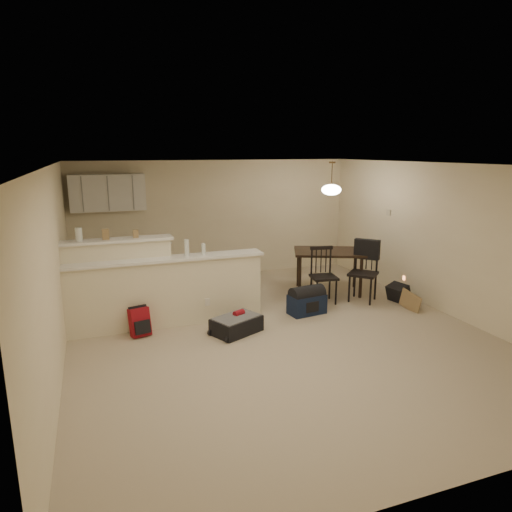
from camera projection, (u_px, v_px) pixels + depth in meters
name	position (u px, v px, depth m)	size (l,w,h in m)	color
room	(279.00, 252.00, 6.62)	(7.00, 7.02, 2.50)	#B8A78E
breakfast_bar	(150.00, 288.00, 7.09)	(3.08, 0.58, 1.39)	beige
upper_cabinets	(108.00, 193.00, 8.79)	(1.40, 0.34, 0.70)	white
kitchen_counter	(124.00, 266.00, 9.07)	(1.80, 0.60, 0.90)	white
thermostat	(389.00, 213.00, 8.97)	(0.02, 0.12, 0.12)	beige
jar	(79.00, 234.00, 6.70)	(0.10, 0.10, 0.20)	silver
cereal_box	(106.00, 234.00, 6.82)	(0.10, 0.07, 0.16)	#95774D
small_box	(136.00, 234.00, 6.97)	(0.08, 0.06, 0.12)	#95774D
bottle_a	(187.00, 248.00, 7.07)	(0.07, 0.07, 0.26)	silver
bottle_b	(203.00, 249.00, 7.16)	(0.06, 0.06, 0.18)	silver
dining_table	(329.00, 256.00, 8.77)	(1.55, 1.31, 0.82)	black
pendant_lamp	(331.00, 189.00, 8.48)	(0.36, 0.36, 0.62)	brown
dining_chair_near	(324.00, 276.00, 8.18)	(0.44, 0.42, 1.01)	black
dining_chair_far	(363.00, 272.00, 8.26)	(0.48, 0.45, 1.09)	black
suitcase	(236.00, 325.00, 6.89)	(0.71, 0.46, 0.24)	black
red_backpack	(140.00, 322.00, 6.77)	(0.28, 0.18, 0.42)	maroon
navy_duffel	(307.00, 304.00, 7.69)	(0.61, 0.33, 0.33)	#131E3B
black_daypack	(398.00, 293.00, 8.30)	(0.36, 0.25, 0.31)	black
cardboard_sheet	(410.00, 301.00, 7.84)	(0.42, 0.02, 0.32)	#95774D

